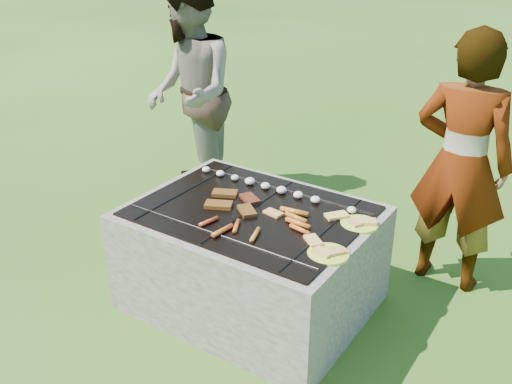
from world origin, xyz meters
TOP-DOWN VIEW (x-y plane):
  - lawn at (0.00, 0.00)m, footprint 60.00×60.00m
  - fire_pit at (0.00, 0.00)m, footprint 1.30×1.00m
  - mushrooms at (-0.06, 0.27)m, footprint 1.05×0.06m
  - pork_slabs at (-0.13, 0.01)m, footprint 0.39×0.30m
  - sausages at (0.18, -0.09)m, footprint 0.53×0.48m
  - bread_on_grate at (0.36, 0.05)m, footprint 0.44×0.43m
  - plate_far at (0.56, 0.19)m, footprint 0.25×0.25m
  - plate_near at (0.56, -0.17)m, footprint 0.24×0.24m
  - cook at (0.87, 0.88)m, footprint 0.58×0.39m
  - bystander at (-1.18, 0.92)m, footprint 1.04×1.05m

SIDE VIEW (x-z plane):
  - lawn at x=0.00m, z-range 0.00..0.00m
  - fire_pit at x=0.00m, z-range -0.03..0.59m
  - plate_near at x=0.56m, z-range 0.60..0.62m
  - plate_far at x=0.56m, z-range 0.59..0.63m
  - bread_on_grate at x=0.36m, z-range 0.61..0.63m
  - pork_slabs at x=-0.13m, z-range 0.61..0.63m
  - sausages at x=0.18m, z-range 0.61..0.64m
  - mushrooms at x=-0.06m, z-range 0.61..0.65m
  - cook at x=0.87m, z-range 0.00..1.56m
  - bystander at x=-1.18m, z-range 0.00..1.71m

